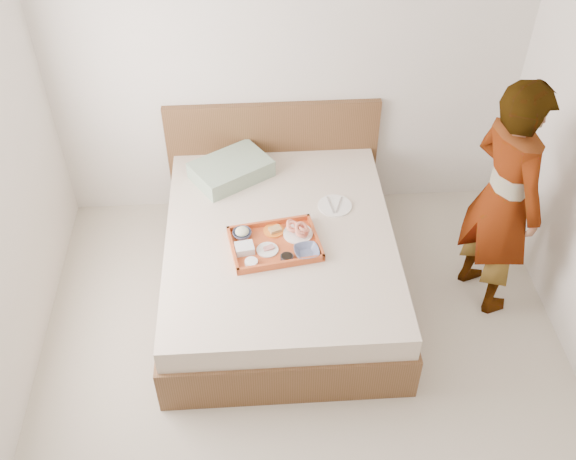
# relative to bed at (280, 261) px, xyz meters

# --- Properties ---
(ground) EXTENTS (3.50, 4.00, 0.01)m
(ground) POSITION_rel_bed_xyz_m (0.12, -1.00, -0.27)
(ground) COLOR #BCB09F
(ground) RESTS_ON ground
(ceiling) EXTENTS (3.50, 4.00, 0.01)m
(ceiling) POSITION_rel_bed_xyz_m (0.12, -1.00, 2.33)
(ceiling) COLOR white
(ceiling) RESTS_ON ground
(wall_back) EXTENTS (3.50, 0.01, 2.60)m
(wall_back) POSITION_rel_bed_xyz_m (0.12, 1.00, 1.04)
(wall_back) COLOR silver
(wall_back) RESTS_ON ground
(bed) EXTENTS (1.65, 2.00, 0.53)m
(bed) POSITION_rel_bed_xyz_m (0.00, 0.00, 0.00)
(bed) COLOR brown
(bed) RESTS_ON ground
(headboard) EXTENTS (1.65, 0.06, 0.95)m
(headboard) POSITION_rel_bed_xyz_m (0.00, 0.97, 0.21)
(headboard) COLOR brown
(headboard) RESTS_ON ground
(pillow) EXTENTS (0.66, 0.61, 0.13)m
(pillow) POSITION_rel_bed_xyz_m (-0.33, 0.65, 0.33)
(pillow) COLOR #8DAD8C
(pillow) RESTS_ON bed
(tray) EXTENTS (0.64, 0.51, 0.05)m
(tray) POSITION_rel_bed_xyz_m (-0.04, -0.13, 0.29)
(tray) COLOR #D05B1F
(tray) RESTS_ON bed
(prawn_plate) EXTENTS (0.23, 0.23, 0.01)m
(prawn_plate) POSITION_rel_bed_xyz_m (0.12, -0.04, 0.29)
(prawn_plate) COLOR white
(prawn_plate) RESTS_ON tray
(navy_bowl_big) EXTENTS (0.19, 0.19, 0.04)m
(navy_bowl_big) POSITION_rel_bed_xyz_m (0.16, -0.23, 0.30)
(navy_bowl_big) COLOR #162349
(navy_bowl_big) RESTS_ON tray
(sauce_dish) EXTENTS (0.10, 0.10, 0.03)m
(sauce_dish) POSITION_rel_bed_xyz_m (0.03, -0.27, 0.30)
(sauce_dish) COLOR black
(sauce_dish) RESTS_ON tray
(meat_plate) EXTENTS (0.17, 0.17, 0.01)m
(meat_plate) POSITION_rel_bed_xyz_m (-0.09, -0.18, 0.29)
(meat_plate) COLOR white
(meat_plate) RESTS_ON tray
(bread_plate) EXTENTS (0.16, 0.16, 0.01)m
(bread_plate) POSITION_rel_bed_xyz_m (-0.04, 0.01, 0.29)
(bread_plate) COLOR orange
(bread_plate) RESTS_ON tray
(salad_bowl) EXTENTS (0.15, 0.15, 0.04)m
(salad_bowl) POSITION_rel_bed_xyz_m (-0.25, -0.03, 0.30)
(salad_bowl) COLOR #162349
(salad_bowl) RESTS_ON tray
(plastic_tub) EXTENTS (0.14, 0.12, 0.05)m
(plastic_tub) POSITION_rel_bed_xyz_m (-0.24, -0.17, 0.31)
(plastic_tub) COLOR silver
(plastic_tub) RESTS_ON tray
(cheese_round) EXTENTS (0.10, 0.10, 0.03)m
(cheese_round) POSITION_rel_bed_xyz_m (-0.20, -0.30, 0.30)
(cheese_round) COLOR white
(cheese_round) RESTS_ON tray
(dinner_plate) EXTENTS (0.28, 0.28, 0.01)m
(dinner_plate) POSITION_rel_bed_xyz_m (0.41, 0.26, 0.27)
(dinner_plate) COLOR white
(dinner_plate) RESTS_ON bed
(person) EXTENTS (0.60, 0.73, 1.73)m
(person) POSITION_rel_bed_xyz_m (1.44, -0.13, 0.60)
(person) COLOR beige
(person) RESTS_ON ground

